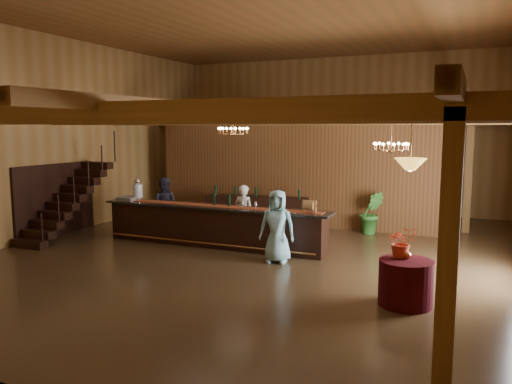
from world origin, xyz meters
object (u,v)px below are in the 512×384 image
at_px(tasting_bar, 213,226).
at_px(chandelier_right, 391,146).
at_px(bartender, 244,214).
at_px(round_table, 406,283).
at_px(pendant_lamp, 410,164).
at_px(raffle_drum, 309,206).
at_px(guest, 277,226).
at_px(backbar_shelf, 256,211).
at_px(chandelier_left, 233,131).
at_px(beverage_dispenser, 138,190).
at_px(floor_plant, 372,213).
at_px(staff_second, 164,206).

relative_size(tasting_bar, chandelier_right, 7.71).
bearing_deg(bartender, round_table, 150.90).
bearing_deg(pendant_lamp, round_table, 0.00).
xyz_separation_m(tasting_bar, raffle_drum, (2.55, -0.02, 0.68)).
height_order(chandelier_right, guest, chandelier_right).
bearing_deg(tasting_bar, pendant_lamp, -26.39).
xyz_separation_m(backbar_shelf, chandelier_left, (0.23, -1.98, 2.46)).
bearing_deg(guest, chandelier_left, 131.47).
relative_size(round_table, pendant_lamp, 1.00).
bearing_deg(guest, round_table, -35.98).
bearing_deg(raffle_drum, round_table, -44.00).
xyz_separation_m(beverage_dispenser, round_table, (7.40, -2.47, -0.92)).
bearing_deg(chandelier_left, backbar_shelf, 96.56).
distance_m(raffle_drum, floor_plant, 3.26).
bearing_deg(floor_plant, beverage_dispenser, -152.06).
relative_size(tasting_bar, bartender, 4.06).
distance_m(round_table, guest, 3.44).
relative_size(beverage_dispenser, chandelier_right, 0.75).
bearing_deg(chandelier_right, floor_plant, 111.03).
bearing_deg(staff_second, floor_plant, -173.63).
xyz_separation_m(tasting_bar, guest, (2.07, -0.80, 0.29)).
height_order(round_table, pendant_lamp, pendant_lamp).
xyz_separation_m(chandelier_left, staff_second, (-2.12, -0.17, -2.11)).
relative_size(backbar_shelf, floor_plant, 2.64).
xyz_separation_m(raffle_drum, round_table, (2.51, -2.42, -0.81)).
relative_size(chandelier_right, staff_second, 0.50).
xyz_separation_m(beverage_dispenser, pendant_lamp, (7.40, -2.47, 1.09)).
bearing_deg(pendant_lamp, beverage_dispenser, 161.57).
relative_size(round_table, bartender, 0.59).
relative_size(pendant_lamp, bartender, 0.59).
xyz_separation_m(bartender, staff_second, (-2.54, 0.06, 0.04)).
height_order(backbar_shelf, round_table, backbar_shelf).
relative_size(raffle_drum, backbar_shelf, 0.11).
distance_m(backbar_shelf, floor_plant, 3.50).
height_order(chandelier_left, floor_plant, chandelier_left).
height_order(tasting_bar, chandelier_right, chandelier_right).
bearing_deg(beverage_dispenser, staff_second, 63.60).
height_order(beverage_dispenser, chandelier_right, chandelier_right).
height_order(chandelier_right, pendant_lamp, same).
distance_m(pendant_lamp, guest, 3.77).
relative_size(round_table, floor_plant, 0.74).
bearing_deg(pendant_lamp, tasting_bar, 154.24).
bearing_deg(tasting_bar, backbar_shelf, 91.25).
xyz_separation_m(raffle_drum, bartender, (-2.00, 0.69, -0.44)).
relative_size(tasting_bar, pendant_lamp, 6.86).
relative_size(tasting_bar, raffle_drum, 18.15).
height_order(round_table, bartender, bartender).
height_order(raffle_drum, round_table, raffle_drum).
relative_size(chandelier_right, guest, 0.49).
height_order(backbar_shelf, staff_second, staff_second).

